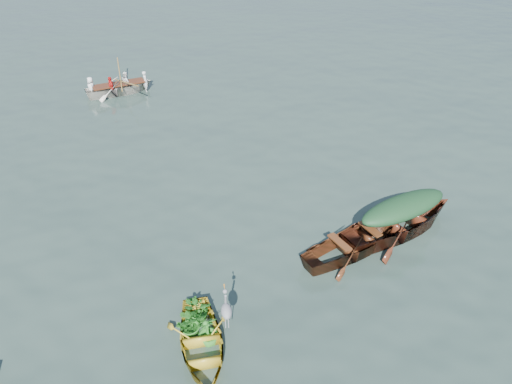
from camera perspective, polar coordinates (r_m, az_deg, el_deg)
ground at (r=11.34m, az=-1.62°, el=-13.74°), size 140.00×140.00×0.00m
yellow_dinghy at (r=10.74m, az=-6.20°, el=-17.67°), size 1.52×3.13×0.81m
green_tarp_boat at (r=13.92m, az=15.94°, el=-4.56°), size 5.16×3.28×1.19m
open_wooden_boat at (r=13.02m, az=10.98°, el=-6.83°), size 4.30×2.79×0.95m
rowed_boat at (r=22.23m, az=-15.25°, el=10.78°), size 4.06×2.27×0.90m
green_tarp_cover at (r=13.42m, az=16.51°, el=-1.71°), size 2.84×1.80×0.52m
thwart_benches at (r=12.71m, az=11.22°, el=-5.15°), size 2.20×1.51×0.04m
heron at (r=10.14m, az=-3.37°, el=-13.99°), size 0.31×0.42×0.92m
dinghy_weeds at (r=10.57m, az=-6.66°, el=-12.97°), size 0.76×0.94×0.60m
rowers at (r=21.93m, az=-15.58°, el=12.76°), size 2.91×1.81×0.76m
oars at (r=22.05m, az=-15.44°, el=11.92°), size 1.34×2.66×0.06m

